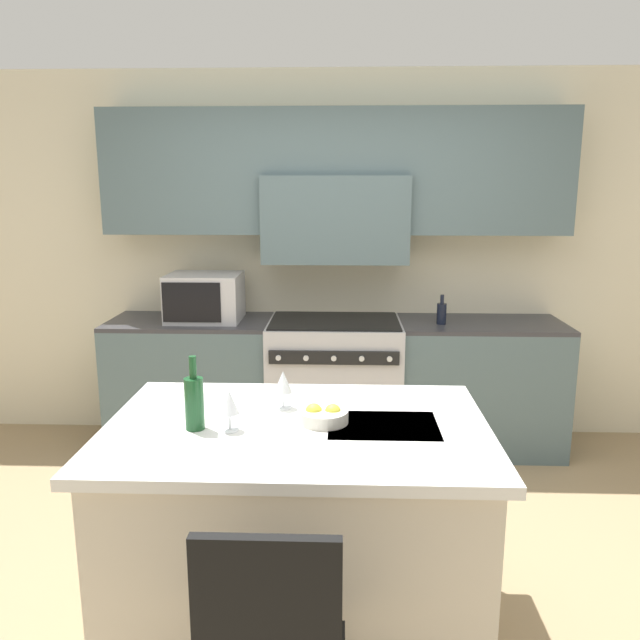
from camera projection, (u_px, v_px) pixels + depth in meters
ground_plane at (329, 588)px, 2.98m from camera, size 10.00×10.00×0.00m
back_cabinetry at (336, 227)px, 4.55m from camera, size 10.00×0.46×2.70m
back_counter at (334, 384)px, 4.54m from camera, size 3.24×0.62×0.94m
range_stove at (334, 384)px, 4.52m from camera, size 0.94×0.70×0.95m
microwave at (205, 297)px, 4.43m from camera, size 0.51×0.43×0.33m
kitchen_island at (298, 529)px, 2.61m from camera, size 1.54×1.03×0.94m
wine_bottle at (194, 402)px, 2.44m from camera, size 0.08×0.08×0.30m
wine_glass_near at (229, 404)px, 2.42m from camera, size 0.08×0.08×0.17m
wine_glass_far at (283, 383)px, 2.66m from camera, size 0.08×0.08×0.17m
fruit_bowl at (323, 415)px, 2.53m from camera, size 0.20×0.20×0.08m
oil_bottle_on_counter at (442, 313)px, 4.33m from camera, size 0.07×0.07×0.21m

